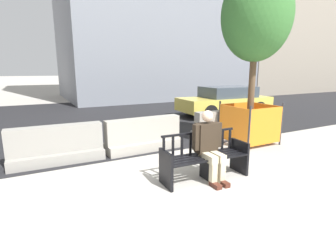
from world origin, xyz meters
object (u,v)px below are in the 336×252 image
seated_person (209,144)px  construction_fence (249,122)px  car_taxi_near (225,100)px  jersey_barrier_centre (144,137)px  jersey_barrier_right (224,126)px  street_tree (256,16)px  street_bench (204,159)px  jersey_barrier_left (57,147)px

seated_person → construction_fence: (2.58, 1.56, -0.11)m
seated_person → car_taxi_near: 7.53m
jersey_barrier_centre → jersey_barrier_right: size_ratio=1.00×
seated_person → jersey_barrier_centre: size_ratio=0.65×
jersey_barrier_right → street_tree: size_ratio=0.44×
street_bench → seated_person: size_ratio=1.30×
street_bench → street_tree: (2.63, 1.50, 3.01)m
jersey_barrier_centre → construction_fence: bearing=-14.8°
street_tree → construction_fence: 2.83m
street_tree → construction_fence: size_ratio=3.73×
street_tree → construction_fence: street_tree is taller
street_bench → jersey_barrier_right: 3.32m
seated_person → car_taxi_near: (5.08, 5.57, -0.02)m
seated_person → jersey_barrier_right: (2.35, 2.35, -0.35)m
jersey_barrier_left → car_taxi_near: (7.51, 3.20, 0.33)m
street_bench → construction_fence: bearing=29.7°
street_tree → jersey_barrier_centre: bearing=165.2°
street_tree → jersey_barrier_right: bearing=106.3°
jersey_barrier_centre → street_tree: (2.92, -0.77, 3.07)m
street_bench → jersey_barrier_centre: street_bench is taller
street_bench → jersey_barrier_right: (2.40, 2.29, -0.06)m
jersey_barrier_left → jersey_barrier_right: (4.78, -0.02, 0.00)m
jersey_barrier_centre → car_taxi_near: bearing=30.8°
street_bench → street_tree: size_ratio=0.37×
jersey_barrier_left → construction_fence: construction_fence is taller
construction_fence → seated_person: bearing=-148.8°
jersey_barrier_left → construction_fence: bearing=-9.2°
construction_fence → car_taxi_near: (2.50, 4.01, 0.09)m
jersey_barrier_centre → car_taxi_near: (5.42, 3.23, 0.33)m
seated_person → street_tree: street_tree is taller
car_taxi_near → street_tree: bearing=-122.0°
street_bench → car_taxi_near: bearing=47.0°
jersey_barrier_centre → street_tree: size_ratio=0.44×
construction_fence → jersey_barrier_left: bearing=170.8°
jersey_barrier_left → street_tree: size_ratio=0.44×
jersey_barrier_centre → street_tree: bearing=-14.8°
street_bench → jersey_barrier_right: street_bench is taller
street_bench → car_taxi_near: car_taxi_near is taller
jersey_barrier_centre → street_bench: bearing=-82.7°
jersey_barrier_right → car_taxi_near: (2.73, 3.22, 0.33)m
jersey_barrier_right → street_tree: 3.18m
car_taxi_near → construction_fence: bearing=-122.0°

